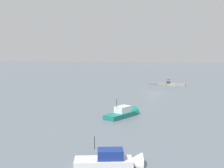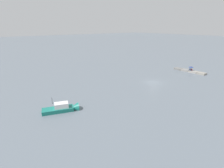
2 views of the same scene
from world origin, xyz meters
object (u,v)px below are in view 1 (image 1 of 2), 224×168
at_px(person_seated_maroon_left, 169,83).
at_px(motorboat_white_near, 115,162).
at_px(person_seated_blue_right, 167,83).
at_px(motorboat_teal_mid, 124,114).
at_px(umbrella_open_navy, 168,79).

height_order(person_seated_maroon_left, motorboat_white_near, motorboat_white_near).
relative_size(person_seated_maroon_left, person_seated_blue_right, 1.00).
height_order(motorboat_white_near, motorboat_teal_mid, motorboat_teal_mid).
xyz_separation_m(umbrella_open_navy, motorboat_white_near, (-4.96, 61.14, -1.37)).
bearing_deg(motorboat_teal_mid, motorboat_white_near, -55.78).
bearing_deg(person_seated_blue_right, motorboat_teal_mid, 99.35).
height_order(person_seated_maroon_left, umbrella_open_navy, umbrella_open_navy).
bearing_deg(motorboat_teal_mid, umbrella_open_navy, 109.74).
height_order(umbrella_open_navy, motorboat_white_near, motorboat_white_near).
relative_size(person_seated_blue_right, umbrella_open_navy, 0.49).
distance_m(person_seated_maroon_left, motorboat_teal_mid, 43.39).
height_order(person_seated_blue_right, motorboat_white_near, motorboat_white_near).
bearing_deg(motorboat_teal_mid, person_seated_maroon_left, 109.38).
xyz_separation_m(person_seated_maroon_left, motorboat_teal_mid, (-0.02, 43.39, -0.45)).
bearing_deg(umbrella_open_navy, motorboat_white_near, 94.64).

